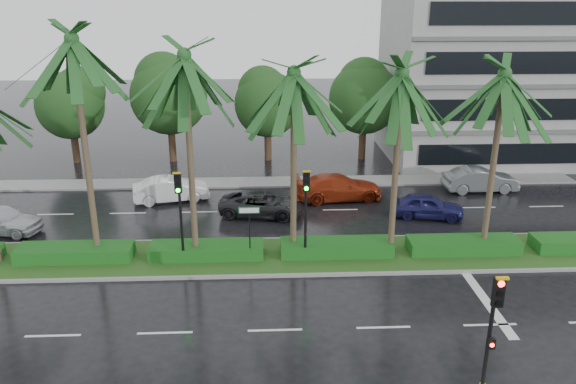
{
  "coord_description": "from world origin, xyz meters",
  "views": [
    {
      "loc": [
        -0.31,
        -22.66,
        11.59
      ],
      "look_at": [
        0.77,
        1.5,
        3.06
      ],
      "focal_mm": 35.0,
      "sensor_mm": 36.0,
      "label": 1
    }
  ],
  "objects_px": {
    "car_blue": "(427,206)",
    "car_grey": "(480,180)",
    "signal_median_left": "(180,204)",
    "signal_near": "(491,336)",
    "car_white": "(171,189)",
    "car_silver": "(0,219)",
    "car_red": "(338,187)",
    "car_darkgrey": "(261,204)",
    "street_sign": "(249,220)"
  },
  "relations": [
    {
      "from": "car_white",
      "to": "car_red",
      "type": "xyz_separation_m",
      "value": [
        9.91,
        -0.13,
        0.04
      ]
    },
    {
      "from": "car_silver",
      "to": "signal_median_left",
      "type": "bearing_deg",
      "value": -100.9
    },
    {
      "from": "signal_near",
      "to": "street_sign",
      "type": "xyz_separation_m",
      "value": [
        -7.0,
        9.87,
        -0.38
      ]
    },
    {
      "from": "car_blue",
      "to": "car_grey",
      "type": "xyz_separation_m",
      "value": [
        4.5,
        4.16,
        0.08
      ]
    },
    {
      "from": "street_sign",
      "to": "car_blue",
      "type": "height_order",
      "value": "street_sign"
    },
    {
      "from": "car_blue",
      "to": "car_white",
      "type": "bearing_deg",
      "value": 89.84
    },
    {
      "from": "signal_near",
      "to": "car_red",
      "type": "distance_m",
      "value": 18.36
    },
    {
      "from": "signal_near",
      "to": "car_red",
      "type": "relative_size",
      "value": 0.83
    },
    {
      "from": "car_red",
      "to": "signal_near",
      "type": "bearing_deg",
      "value": 179.48
    },
    {
      "from": "signal_median_left",
      "to": "car_white",
      "type": "distance_m",
      "value": 9.09
    },
    {
      "from": "car_grey",
      "to": "car_red",
      "type": "bearing_deg",
      "value": 94.77
    },
    {
      "from": "signal_near",
      "to": "car_red",
      "type": "height_order",
      "value": "signal_near"
    },
    {
      "from": "car_white",
      "to": "car_grey",
      "type": "xyz_separation_m",
      "value": [
        18.91,
        0.92,
        0.02
      ]
    },
    {
      "from": "street_sign",
      "to": "car_red",
      "type": "bearing_deg",
      "value": 58.5
    },
    {
      "from": "signal_near",
      "to": "signal_median_left",
      "type": "bearing_deg",
      "value": 135.91
    },
    {
      "from": "car_darkgrey",
      "to": "car_blue",
      "type": "bearing_deg",
      "value": -85.23
    },
    {
      "from": "car_silver",
      "to": "car_darkgrey",
      "type": "relative_size",
      "value": 0.92
    },
    {
      "from": "car_white",
      "to": "car_grey",
      "type": "bearing_deg",
      "value": -100.3
    },
    {
      "from": "signal_near",
      "to": "car_silver",
      "type": "bearing_deg",
      "value": 144.92
    },
    {
      "from": "signal_near",
      "to": "street_sign",
      "type": "distance_m",
      "value": 12.11
    },
    {
      "from": "signal_near",
      "to": "car_white",
      "type": "bearing_deg",
      "value": 122.87
    },
    {
      "from": "car_silver",
      "to": "car_darkgrey",
      "type": "distance_m",
      "value": 13.5
    },
    {
      "from": "signal_median_left",
      "to": "car_blue",
      "type": "xyz_separation_m",
      "value": [
        12.59,
        5.37,
        -2.33
      ]
    },
    {
      "from": "signal_near",
      "to": "car_blue",
      "type": "height_order",
      "value": "signal_near"
    },
    {
      "from": "signal_near",
      "to": "car_white",
      "type": "height_order",
      "value": "signal_near"
    },
    {
      "from": "car_silver",
      "to": "car_red",
      "type": "xyz_separation_m",
      "value": [
        17.96,
        4.21,
        0.03
      ]
    },
    {
      "from": "car_silver",
      "to": "car_grey",
      "type": "distance_m",
      "value": 27.47
    },
    {
      "from": "car_blue",
      "to": "car_grey",
      "type": "relative_size",
      "value": 0.87
    },
    {
      "from": "car_blue",
      "to": "street_sign",
      "type": "bearing_deg",
      "value": 130.95
    },
    {
      "from": "car_darkgrey",
      "to": "car_grey",
      "type": "distance_m",
      "value": 14.02
    },
    {
      "from": "street_sign",
      "to": "car_white",
      "type": "bearing_deg",
      "value": 119.78
    },
    {
      "from": "street_sign",
      "to": "car_white",
      "type": "distance_m",
      "value": 9.82
    },
    {
      "from": "car_white",
      "to": "car_darkgrey",
      "type": "distance_m",
      "value": 5.9
    },
    {
      "from": "signal_median_left",
      "to": "car_darkgrey",
      "type": "height_order",
      "value": "signal_median_left"
    },
    {
      "from": "signal_near",
      "to": "car_silver",
      "type": "height_order",
      "value": "signal_near"
    },
    {
      "from": "signal_near",
      "to": "car_silver",
      "type": "xyz_separation_m",
      "value": [
        -19.88,
        13.96,
        -1.78
      ]
    },
    {
      "from": "street_sign",
      "to": "car_grey",
      "type": "bearing_deg",
      "value": 33.57
    },
    {
      "from": "car_red",
      "to": "car_silver",
      "type": "bearing_deg",
      "value": 96.66
    },
    {
      "from": "street_sign",
      "to": "car_darkgrey",
      "type": "relative_size",
      "value": 0.56
    },
    {
      "from": "car_white",
      "to": "car_blue",
      "type": "bearing_deg",
      "value": -115.76
    },
    {
      "from": "car_grey",
      "to": "signal_median_left",
      "type": "bearing_deg",
      "value": 117.29
    },
    {
      "from": "signal_near",
      "to": "car_grey",
      "type": "relative_size",
      "value": 0.97
    },
    {
      "from": "car_darkgrey",
      "to": "car_silver",
      "type": "bearing_deg",
      "value": 106.85
    },
    {
      "from": "car_silver",
      "to": "car_blue",
      "type": "bearing_deg",
      "value": -74.71
    },
    {
      "from": "signal_median_left",
      "to": "car_silver",
      "type": "relative_size",
      "value": 1.02
    },
    {
      "from": "street_sign",
      "to": "car_red",
      "type": "height_order",
      "value": "street_sign"
    },
    {
      "from": "car_blue",
      "to": "car_darkgrey",
      "type": "bearing_deg",
      "value": 98.12
    },
    {
      "from": "signal_median_left",
      "to": "car_grey",
      "type": "distance_m",
      "value": 19.69
    },
    {
      "from": "car_blue",
      "to": "car_grey",
      "type": "distance_m",
      "value": 6.13
    },
    {
      "from": "street_sign",
      "to": "car_silver",
      "type": "distance_m",
      "value": 13.58
    }
  ]
}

